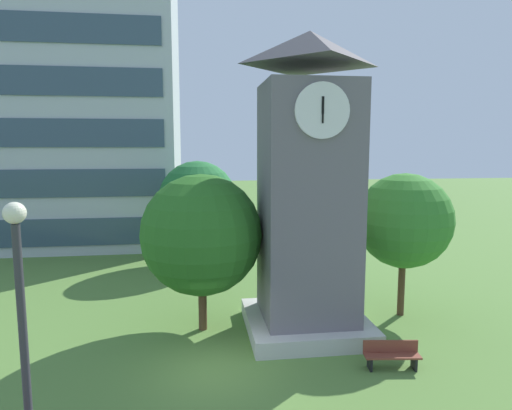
% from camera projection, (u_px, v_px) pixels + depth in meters
% --- Properties ---
extents(ground_plane, '(160.00, 160.00, 0.00)m').
position_uv_depth(ground_plane, '(215.00, 370.00, 14.60)').
color(ground_plane, '#567F38').
extents(office_building, '(15.38, 15.13, 22.40)m').
position_uv_depth(office_building, '(78.00, 94.00, 35.44)').
color(office_building, '#B7BCC6').
rests_on(office_building, ground).
extents(clock_tower, '(4.59, 4.59, 11.31)m').
position_uv_depth(clock_tower, '(308.00, 202.00, 17.08)').
color(clock_tower, slate).
rests_on(clock_tower, ground).
extents(park_bench, '(1.85, 0.70, 0.88)m').
position_uv_depth(park_bench, '(392.00, 355.00, 14.66)').
color(park_bench, brown).
rests_on(park_bench, ground).
extents(street_lamp, '(0.36, 0.36, 6.29)m').
position_uv_depth(street_lamp, '(24.00, 345.00, 7.56)').
color(street_lamp, '#333338').
rests_on(street_lamp, ground).
extents(tree_streetside, '(4.67, 4.67, 6.14)m').
position_uv_depth(tree_streetside, '(202.00, 235.00, 17.35)').
color(tree_streetside, '#513823').
rests_on(tree_streetside, ground).
extents(tree_near_tower, '(4.70, 4.70, 6.30)m').
position_uv_depth(tree_near_tower, '(198.00, 200.00, 27.27)').
color(tree_near_tower, '#513823').
rests_on(tree_near_tower, ground).
extents(tree_by_building, '(3.96, 3.96, 6.07)m').
position_uv_depth(tree_by_building, '(404.00, 221.00, 18.84)').
color(tree_by_building, '#513823').
rests_on(tree_by_building, ground).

